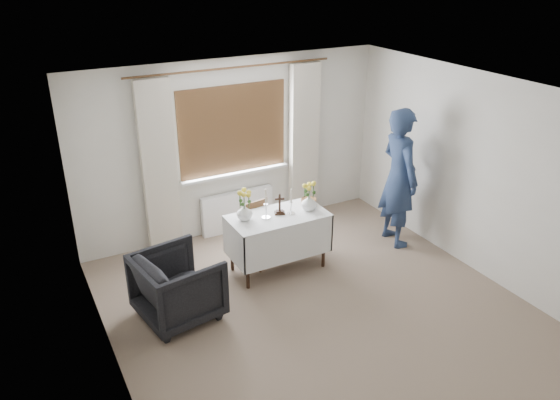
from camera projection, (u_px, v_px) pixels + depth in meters
The scene contains 12 objects.
ground at pixel (325, 316), 6.17m from camera, with size 5.00×5.00×0.00m, color gray.
altar_table at pixel (278, 242), 6.95m from camera, with size 1.24×0.64×0.76m, color silver.
wooden_chair at pixel (263, 234), 7.06m from camera, with size 0.39×0.39×0.84m, color brown, non-canonical shape.
armchair at pixel (178, 286), 6.02m from camera, with size 0.83×0.85×0.78m, color black.
person at pixel (399, 178), 7.39m from camera, with size 0.71×0.46×1.94m, color navy.
radiator at pixel (238, 211), 7.99m from camera, with size 1.10×0.10×0.60m, color white.
wooden_cross at pixel (280, 204), 6.78m from camera, with size 0.13×0.09×0.27m, color black, non-canonical shape.
candlestick_left at pixel (266, 204), 6.65m from camera, with size 0.11×0.11×0.39m, color silver, non-canonical shape.
candlestick_right at pixel (291, 202), 6.77m from camera, with size 0.10×0.10×0.34m, color silver, non-canonical shape.
flower_vase_left at pixel (245, 212), 6.65m from camera, with size 0.20×0.20×0.20m, color silver.
flower_vase_right at pixel (309, 202), 6.90m from camera, with size 0.20×0.20×0.20m, color silver.
wicker_basket at pixel (309, 201), 7.09m from camera, with size 0.20×0.20×0.07m, color brown.
Camera 1 is at (-2.84, -4.23, 3.75)m, focal length 35.00 mm.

